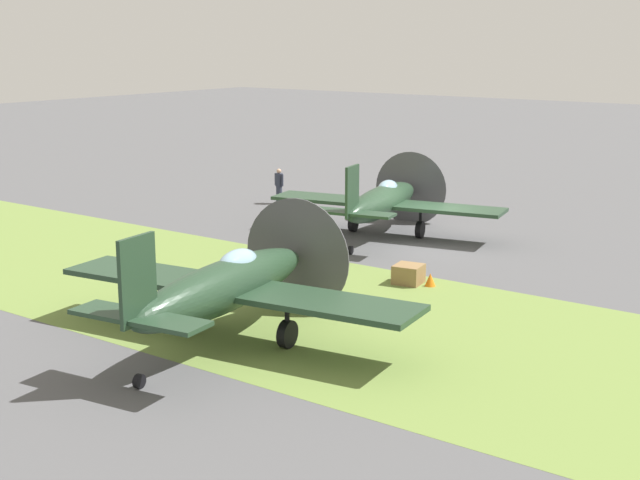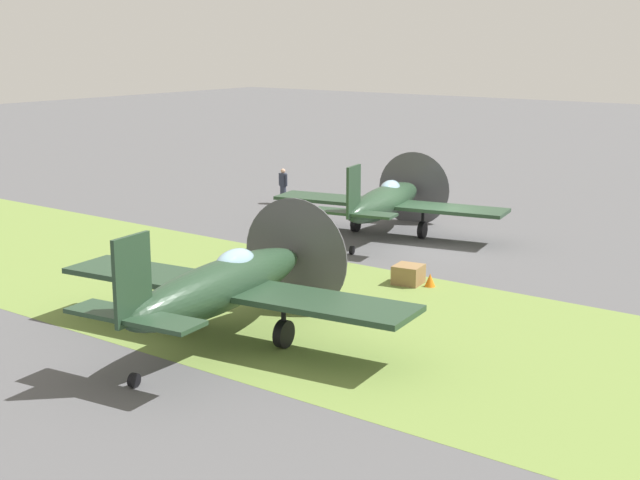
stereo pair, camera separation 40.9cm
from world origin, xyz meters
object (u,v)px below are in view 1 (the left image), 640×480
Objects in this scene: airplane_wingman at (228,285)px; supply_crate at (408,274)px; airplane_lead at (384,201)px; ground_crew_chief at (279,185)px; runway_marker_cone at (430,280)px.

airplane_wingman reaches higher than supply_crate.
airplane_lead is 5.77× the size of ground_crew_chief.
runway_marker_cone is (0.75, 0.14, -0.10)m from supply_crate.
airplane_wingman is 11.98× the size of supply_crate.
airplane_lead is 13.99m from airplane_wingman.
runway_marker_cone is (1.67, 8.06, -1.38)m from airplane_wingman.
ground_crew_chief is 1.92× the size of supply_crate.
airplane_wingman reaches higher than ground_crew_chief.
ground_crew_chief reaches higher than runway_marker_cone.
airplane_lead reaches higher than supply_crate.
ground_crew_chief is (-8.12, 3.26, -0.57)m from airplane_lead.
airplane_wingman is 8.34m from runway_marker_cone.
airplane_lead reaches higher than runway_marker_cone.
ground_crew_chief reaches higher than supply_crate.
airplane_wingman is (3.61, -13.51, 0.12)m from airplane_lead.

